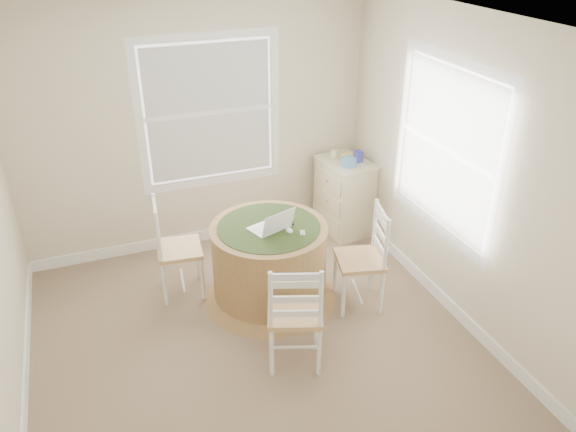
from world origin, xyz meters
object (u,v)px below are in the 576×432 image
chair_near (295,312)px  corner_chest (344,196)px  laptop (271,226)px  round_table (269,260)px  chair_left (179,249)px  chair_right (359,259)px

chair_near → corner_chest: bearing=-106.2°
laptop → corner_chest: laptop is taller
chair_near → laptop: 0.88m
round_table → chair_left: size_ratio=1.30×
round_table → chair_left: chair_left is taller
round_table → chair_left: (-0.75, 0.38, 0.06)m
round_table → corner_chest: bearing=54.9°
chair_left → chair_right: size_ratio=1.00×
laptop → chair_right: bearing=136.1°
round_table → chair_left: 0.84m
chair_near → chair_right: same height
chair_near → laptop: size_ratio=2.34×
round_table → laptop: bearing=-65.1°
chair_right → laptop: 0.85m
laptop → corner_chest: bearing=-160.6°
chair_near → chair_left: bearing=-42.7°
round_table → chair_right: bearing=-9.7°
corner_chest → chair_near: bearing=-133.4°
chair_right → laptop: (-0.72, 0.33, 0.31)m
round_table → chair_right: chair_right is taller
chair_near → chair_right: size_ratio=1.00×
chair_near → laptop: laptop is taller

